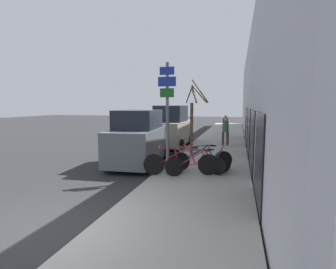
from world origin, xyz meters
name	(u,v)px	position (x,y,z in m)	size (l,w,h in m)	color
ground_plane	(174,146)	(0.00, 11.20, 0.00)	(80.00, 80.00, 0.00)	#28282B
sidewalk_curb	(220,140)	(2.60, 14.00, 0.07)	(3.20, 32.00, 0.15)	#9E9B93
building_facade	(249,94)	(4.35, 13.91, 3.21)	(0.23, 32.00, 6.50)	#BCBCC1
signpost	(167,114)	(1.49, 4.18, 2.20)	(0.59, 0.13, 3.70)	#595B60
bicycle_0	(181,163)	(1.95, 4.27, 0.57)	(2.45, 0.72, 0.98)	black
bicycle_1	(199,164)	(2.51, 4.44, 0.53)	(2.06, 1.13, 0.89)	black
bicycle_2	(195,162)	(2.33, 4.82, 0.51)	(2.16, 0.71, 0.84)	black
bicycle_3	(202,159)	(2.53, 5.16, 0.54)	(2.08, 0.93, 0.92)	black
parked_car_0	(139,140)	(-0.24, 6.07, 1.04)	(2.15, 4.21, 2.27)	#51565B
parked_car_1	(172,128)	(-0.10, 11.03, 1.10)	(2.04, 4.20, 2.44)	gray
pedestrian_near	(225,125)	(2.87, 14.88, 1.08)	(0.42, 0.36, 1.61)	#333338
pedestrian_far	(226,130)	(3.04, 11.40, 1.06)	(0.40, 0.35, 1.57)	#4C3D2D
street_tree	(193,119)	(1.63, 8.29, 1.80)	(1.17, 1.38, 3.53)	brown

